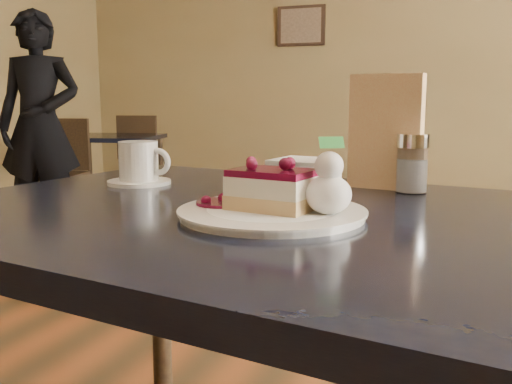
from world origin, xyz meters
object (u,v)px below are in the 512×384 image
(coffee_set, at_px, (140,165))
(bg_table_far_left, at_px, (107,206))
(dessert_plate, at_px, (272,213))
(main_table, at_px, (287,260))
(patron, at_px, (40,126))
(cheesecake_slice, at_px, (272,190))

(coffee_set, distance_m, bg_table_far_left, 3.80)
(dessert_plate, distance_m, bg_table_far_left, 4.20)
(bg_table_far_left, bearing_deg, dessert_plate, -63.83)
(dessert_plate, xyz_separation_m, coffee_set, (-0.38, 0.23, 0.03))
(dessert_plate, height_order, coffee_set, coffee_set)
(main_table, height_order, coffee_set, coffee_set)
(coffee_set, bearing_deg, patron, 135.09)
(coffee_set, bearing_deg, bg_table_far_left, 126.61)
(main_table, relative_size, dessert_plate, 4.82)
(main_table, bearing_deg, bg_table_far_left, 138.66)
(bg_table_far_left, bearing_deg, cheesecake_slice, -63.83)
(cheesecake_slice, bearing_deg, coffee_set, 157.95)
(main_table, bearing_deg, coffee_set, 164.47)
(patron, bearing_deg, cheesecake_slice, -61.02)
(cheesecake_slice, bearing_deg, dessert_plate, 35.77)
(cheesecake_slice, height_order, bg_table_far_left, cheesecake_slice)
(bg_table_far_left, bearing_deg, main_table, -63.29)
(coffee_set, height_order, patron, patron)
(main_table, height_order, cheesecake_slice, cheesecake_slice)
(cheesecake_slice, bearing_deg, patron, 146.04)
(dessert_plate, distance_m, cheesecake_slice, 0.04)
(main_table, xyz_separation_m, coffee_set, (-0.39, 0.18, 0.12))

